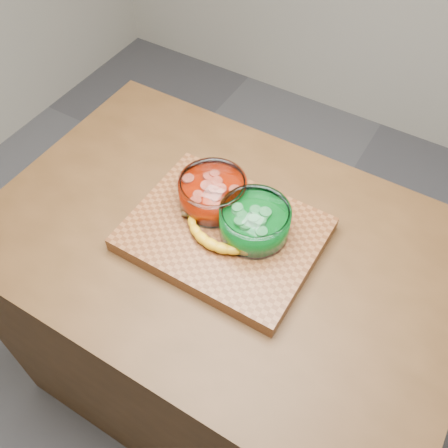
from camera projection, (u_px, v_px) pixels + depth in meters
The scene contains 6 objects.
ground at pixel (224, 377), 1.94m from camera, with size 3.50×3.50×0.00m, color #4F4F53.
counter at pixel (224, 324), 1.58m from camera, with size 1.20×0.80×0.90m, color #472C15.
cutting_board at pixel (224, 234), 1.22m from camera, with size 0.45×0.35×0.04m, color brown.
bowl_red at pixel (213, 193), 1.22m from camera, with size 0.17×0.17×0.08m.
bowl_green at pixel (255, 222), 1.17m from camera, with size 0.17×0.17×0.08m.
banana at pixel (217, 237), 1.17m from camera, with size 0.23×0.10×0.03m, color gold, non-canonical shape.
Camera 1 is at (0.38, -0.63, 1.89)m, focal length 40.00 mm.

